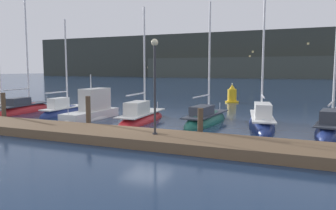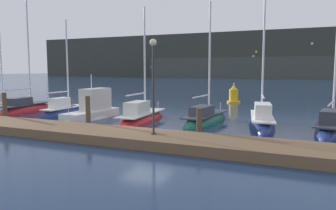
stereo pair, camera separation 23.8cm
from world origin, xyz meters
TOP-DOWN VIEW (x-y plane):
  - ground_plane at (0.00, 0.00)m, footprint 400.00×400.00m
  - dock at (0.00, -2.43)m, footprint 40.28×2.80m
  - mooring_pile_1 at (-9.98, -0.78)m, footprint 0.28×0.28m
  - mooring_pile_2 at (-3.33, -0.78)m, footprint 0.28×0.28m
  - mooring_pile_3 at (3.33, -0.78)m, footprint 0.28×0.28m
  - sailboat_berth_2 at (-12.79, 3.59)m, footprint 2.03×6.04m
  - sailboat_berth_3 at (-9.01, 3.75)m, footprint 1.29×5.01m
  - motorboat_berth_4 at (-5.73, 2.81)m, footprint 1.74×5.34m
  - sailboat_berth_5 at (-1.97, 3.09)m, footprint 2.09×6.46m
  - sailboat_berth_6 at (2.14, 4.14)m, footprint 2.03×6.19m
  - sailboat_berth_7 at (5.61, 4.27)m, footprint 2.63×6.74m
  - sailboat_berth_8 at (9.34, 3.61)m, footprint 2.29×6.02m
  - channel_buoy at (0.88, 17.82)m, footprint 1.39×1.39m
  - dock_lamppost at (1.64, -2.41)m, footprint 0.32×0.32m
  - hillside_backdrop at (2.33, 123.78)m, footprint 240.00×23.00m

SIDE VIEW (x-z plane):
  - ground_plane at x=0.00m, z-range 0.00..0.00m
  - sailboat_berth_6 at x=2.14m, z-range -4.14..4.35m
  - sailboat_berth_8 at x=9.34m, z-range -4.44..4.69m
  - sailboat_berth_2 at x=-12.79m, z-range -4.73..4.99m
  - sailboat_berth_7 at x=5.61m, z-range -4.66..4.94m
  - sailboat_berth_3 at x=-9.01m, z-range -3.79..4.09m
  - sailboat_berth_5 at x=-1.97m, z-range -3.89..4.21m
  - dock at x=0.00m, z-range 0.00..0.45m
  - motorboat_berth_4 at x=-5.73m, z-range -1.44..2.20m
  - channel_buoy at x=0.88m, z-range -0.25..1.77m
  - mooring_pile_3 at x=3.33m, z-range 0.00..1.56m
  - mooring_pile_2 at x=-3.33m, z-range 0.00..1.94m
  - mooring_pile_1 at x=-9.98m, z-range 0.00..1.94m
  - dock_lamppost at x=1.64m, z-range 1.16..5.52m
  - hillside_backdrop at x=2.33m, z-range -0.74..17.92m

